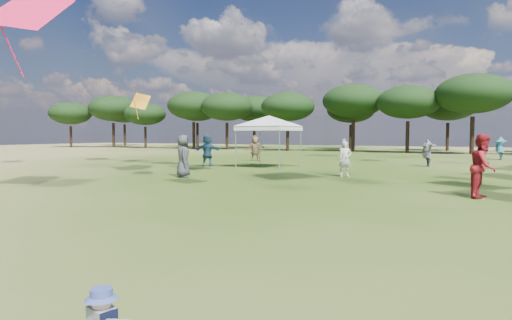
% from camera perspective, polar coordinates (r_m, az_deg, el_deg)
% --- Properties ---
extents(tree_line, '(108.78, 17.63, 7.77)m').
position_cam_1_polar(tree_line, '(48.52, 25.91, 7.28)').
color(tree_line, black).
rests_on(tree_line, ground).
extents(tent_left, '(5.87, 5.87, 3.25)m').
position_cam_1_polar(tent_left, '(24.34, 1.73, 5.64)').
color(tent_left, gray).
rests_on(tent_left, ground).
extents(festival_crowd, '(28.57, 23.78, 1.91)m').
position_cam_1_polar(festival_crowd, '(25.06, 19.42, 0.93)').
color(festival_crowd, beige).
rests_on(festival_crowd, ground).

